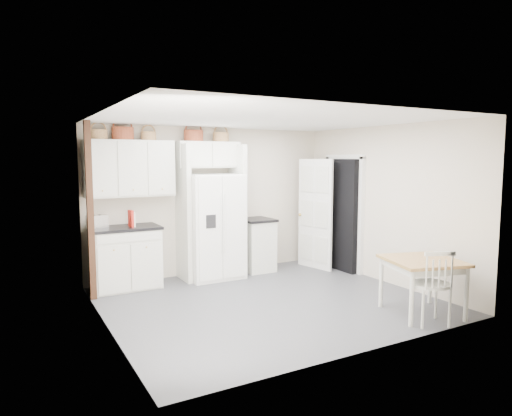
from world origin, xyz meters
TOP-DOWN VIEW (x-y plane):
  - floor at (0.00, 0.00)m, footprint 4.50×4.50m
  - ceiling at (0.00, 0.00)m, footprint 4.50×4.50m
  - wall_back at (0.00, 2.00)m, footprint 4.50×0.00m
  - wall_left at (-2.25, 0.00)m, footprint 0.00×4.00m
  - wall_right at (2.25, 0.00)m, footprint 0.00×4.00m
  - refrigerator at (-0.15, 1.62)m, footprint 0.93×0.75m
  - base_cab_left at (-1.64, 1.70)m, footprint 1.02×0.65m
  - base_cab_right at (0.74, 1.70)m, footprint 0.52×0.63m
  - dining_table at (1.50, -1.45)m, footprint 1.10×1.10m
  - windsor_chair at (1.30, -1.75)m, footprint 0.62×0.60m
  - counter_left at (-1.64, 1.70)m, footprint 1.07×0.69m
  - counter_right at (0.74, 1.70)m, footprint 0.57×0.67m
  - toaster at (-2.05, 1.70)m, footprint 0.32×0.21m
  - cookbook_red at (-1.55, 1.62)m, footprint 0.05×0.18m
  - cookbook_cream at (-1.50, 1.62)m, footprint 0.06×0.16m
  - basket_upper_a at (-1.96, 1.83)m, footprint 0.26×0.26m
  - basket_upper_b at (-1.59, 1.83)m, footprint 0.34×0.34m
  - basket_upper_c at (-1.18, 1.83)m, footprint 0.24×0.24m
  - basket_bridge_a at (-0.40, 1.83)m, footprint 0.33×0.33m
  - basket_bridge_b at (0.10, 1.83)m, footprint 0.28×0.28m
  - upper_cabinet at (-1.50, 1.83)m, footprint 1.40×0.34m
  - bridge_cabinet at (-0.15, 1.83)m, footprint 1.12×0.34m
  - fridge_panel_left at (-0.66, 1.70)m, footprint 0.08×0.60m
  - fridge_panel_right at (0.36, 1.70)m, footprint 0.08×0.60m
  - trim_post at (-2.20, 1.35)m, footprint 0.09×0.09m
  - doorway_void at (2.16, 1.00)m, footprint 0.18×0.85m
  - door_slab at (1.80, 1.33)m, footprint 0.21×0.79m

SIDE VIEW (x-z plane):
  - floor at x=0.00m, z-range 0.00..0.00m
  - dining_table at x=1.50m, z-range 0.00..0.74m
  - base_cab_right at x=0.74m, z-range 0.00..0.92m
  - base_cab_left at x=-1.64m, z-range 0.00..0.95m
  - windsor_chair at x=1.30m, z-range 0.00..1.00m
  - refrigerator at x=-0.15m, z-range 0.00..1.80m
  - counter_right at x=0.74m, z-range 0.92..0.97m
  - counter_left at x=-1.64m, z-range 0.95..0.99m
  - doorway_void at x=2.16m, z-range 0.00..2.05m
  - door_slab at x=1.80m, z-range 0.00..2.05m
  - toaster at x=-2.05m, z-range 0.99..1.20m
  - cookbook_cream at x=-1.50m, z-range 0.99..1.22m
  - cookbook_red at x=-1.55m, z-range 0.99..1.25m
  - fridge_panel_left at x=-0.66m, z-range 0.00..2.30m
  - fridge_panel_right at x=0.36m, z-range 0.00..2.30m
  - wall_back at x=0.00m, z-range -0.95..3.55m
  - wall_left at x=-2.25m, z-range -0.70..3.30m
  - wall_right at x=2.25m, z-range -0.70..3.30m
  - trim_post at x=-2.20m, z-range 0.00..2.60m
  - upper_cabinet at x=-1.50m, z-range 1.45..2.35m
  - bridge_cabinet at x=-0.15m, z-range 1.90..2.35m
  - basket_upper_c at x=-1.18m, z-range 2.35..2.49m
  - basket_upper_a at x=-1.96m, z-range 2.35..2.50m
  - basket_bridge_b at x=0.10m, z-range 2.35..2.51m
  - basket_bridge_a at x=-0.40m, z-range 2.35..2.54m
  - basket_upper_b at x=-1.59m, z-range 2.35..2.55m
  - ceiling at x=0.00m, z-range 2.60..2.60m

